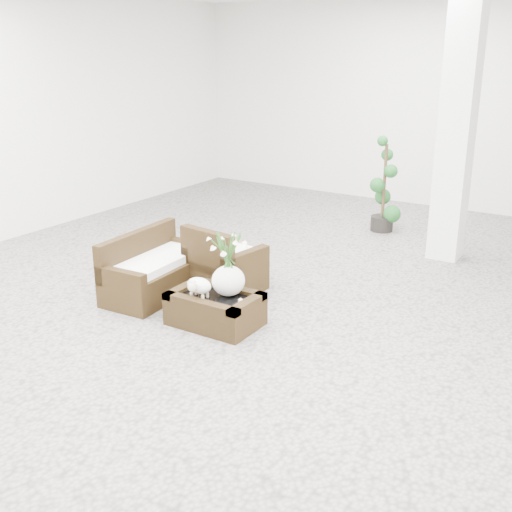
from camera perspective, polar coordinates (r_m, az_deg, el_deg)
The scene contains 9 objects.
ground at distance 7.03m, azimuth 0.44°, elevation -4.57°, with size 11.00×11.00×0.00m, color gray.
column at distance 8.63m, azimuth 17.61°, elevation 11.02°, with size 0.40×0.40×3.50m, color white.
coffee_table at distance 6.56m, azimuth -3.68°, elevation -4.88°, with size 0.90×0.60×0.31m, color #36240F.
sheep_figurine at distance 6.45m, azimuth -5.12°, elevation -2.81°, with size 0.28×0.23×0.21m, color white.
planter_narcissus at distance 6.38m, azimuth -2.53°, elevation -0.19°, with size 0.44×0.44×0.80m, color white, non-canonical shape.
tealight at distance 6.35m, azimuth -1.41°, elevation -3.99°, with size 0.04×0.04×0.03m, color white.
armchair at distance 7.37m, azimuth -2.75°, elevation -0.16°, with size 0.74×0.71×0.79m, color #36240F.
loveseat at distance 7.35m, azimuth -8.91°, elevation -0.75°, with size 1.34×0.64×0.71m, color #36240F.
topiary at distance 9.86m, azimuth 11.44°, elevation 6.25°, with size 0.38×0.38×1.43m, color #17471A, non-canonical shape.
Camera 1 is at (3.40, -5.49, 2.77)m, focal length 44.56 mm.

